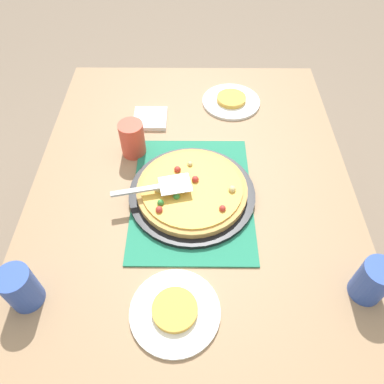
{
  "coord_description": "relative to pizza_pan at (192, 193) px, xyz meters",
  "views": [
    {
      "loc": [
        0.69,
        0.01,
        1.61
      ],
      "look_at": [
        0.0,
        0.0,
        0.77
      ],
      "focal_mm": 34.02,
      "sensor_mm": 36.0,
      "label": 1
    }
  ],
  "objects": [
    {
      "name": "ground_plane",
      "position": [
        0.0,
        0.0,
        -0.76
      ],
      "size": [
        8.0,
        8.0,
        0.0
      ],
      "primitive_type": "plane",
      "color": "#84705B"
    },
    {
      "name": "dining_table",
      "position": [
        0.0,
        0.0,
        -0.12
      ],
      "size": [
        1.4,
        1.0,
        0.75
      ],
      "color": "#9E7A56",
      "rests_on": "ground_plane"
    },
    {
      "name": "placemat",
      "position": [
        0.0,
        0.0,
        -0.01
      ],
      "size": [
        0.48,
        0.36,
        0.01
      ],
      "primitive_type": "cube",
      "color": "#237F5B",
      "rests_on": "dining_table"
    },
    {
      "name": "pizza_pan",
      "position": [
        0.0,
        0.0,
        0.0
      ],
      "size": [
        0.38,
        0.38,
        0.01
      ],
      "primitive_type": "cylinder",
      "color": "black",
      "rests_on": "placemat"
    },
    {
      "name": "pizza",
      "position": [
        0.0,
        -0.0,
        0.02
      ],
      "size": [
        0.33,
        0.33,
        0.05
      ],
      "color": "tan",
      "rests_on": "pizza_pan"
    },
    {
      "name": "plate_near_left",
      "position": [
        -0.46,
        0.15,
        -0.01
      ],
      "size": [
        0.22,
        0.22,
        0.01
      ],
      "primitive_type": "cylinder",
      "color": "white",
      "rests_on": "dining_table"
    },
    {
      "name": "plate_far_right",
      "position": [
        0.36,
        -0.04,
        -0.01
      ],
      "size": [
        0.22,
        0.22,
        0.01
      ],
      "primitive_type": "cylinder",
      "color": "white",
      "rests_on": "dining_table"
    },
    {
      "name": "served_slice_left",
      "position": [
        -0.46,
        0.15,
        0.01
      ],
      "size": [
        0.11,
        0.11,
        0.02
      ],
      "primitive_type": "cylinder",
      "color": "gold",
      "rests_on": "plate_near_left"
    },
    {
      "name": "served_slice_right",
      "position": [
        0.36,
        -0.04,
        0.01
      ],
      "size": [
        0.11,
        0.11,
        0.02
      ],
      "primitive_type": "cylinder",
      "color": "gold",
      "rests_on": "plate_far_right"
    },
    {
      "name": "cup_near",
      "position": [
        -0.19,
        -0.2,
        0.05
      ],
      "size": [
        0.08,
        0.08,
        0.12
      ],
      "primitive_type": "cylinder",
      "color": "#E04C38",
      "rests_on": "dining_table"
    },
    {
      "name": "cup_far",
      "position": [
        0.33,
        -0.4,
        0.05
      ],
      "size": [
        0.08,
        0.08,
        0.12
      ],
      "primitive_type": "cylinder",
      "color": "#3351AD",
      "rests_on": "dining_table"
    },
    {
      "name": "cup_corner",
      "position": [
        0.3,
        0.43,
        0.05
      ],
      "size": [
        0.08,
        0.08,
        0.12
      ],
      "primitive_type": "cylinder",
      "color": "#3351AD",
      "rests_on": "dining_table"
    },
    {
      "name": "pizza_server",
      "position": [
        0.02,
        -0.1,
        0.05
      ],
      "size": [
        0.09,
        0.23,
        0.01
      ],
      "color": "silver",
      "rests_on": "pizza"
    },
    {
      "name": "napkin_stack",
      "position": [
        -0.36,
        -0.15,
        -0.01
      ],
      "size": [
        0.12,
        0.12,
        0.02
      ],
      "primitive_type": "cube",
      "color": "white",
      "rests_on": "dining_table"
    }
  ]
}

